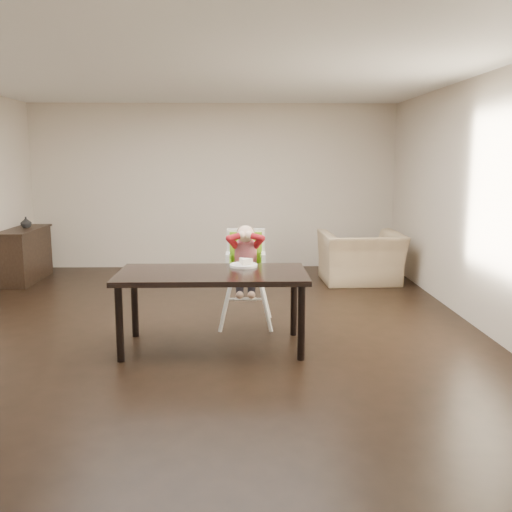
{
  "coord_description": "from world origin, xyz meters",
  "views": [
    {
      "loc": [
        0.44,
        -6.02,
        1.82
      ],
      "look_at": [
        0.6,
        -0.09,
        0.8
      ],
      "focal_mm": 40.0,
      "sensor_mm": 36.0,
      "label": 1
    }
  ],
  "objects": [
    {
      "name": "vase",
      "position": [
        -2.78,
        2.55,
        0.87
      ],
      "size": [
        0.2,
        0.21,
        0.16
      ],
      "primitive_type": "imported",
      "rotation": [
        0.0,
        0.0,
        -0.34
      ],
      "color": "#99999E",
      "rests_on": "sideboard"
    },
    {
      "name": "ground",
      "position": [
        0.0,
        0.0,
        0.0
      ],
      "size": [
        7.0,
        7.0,
        0.0
      ],
      "primitive_type": "plane",
      "color": "black",
      "rests_on": "ground"
    },
    {
      "name": "plate",
      "position": [
        0.47,
        -0.42,
        0.78
      ],
      "size": [
        0.35,
        0.35,
        0.08
      ],
      "rotation": [
        0.0,
        0.0,
        0.29
      ],
      "color": "white",
      "rests_on": "dining_table"
    },
    {
      "name": "armchair",
      "position": [
        2.2,
        2.19,
        0.5
      ],
      "size": [
        1.17,
        0.78,
        1.0
      ],
      "primitive_type": "imported",
      "rotation": [
        0.0,
        0.0,
        3.17
      ],
      "color": "tan",
      "rests_on": "ground"
    },
    {
      "name": "high_chair",
      "position": [
        0.49,
        0.11,
        0.78
      ],
      "size": [
        0.47,
        0.47,
        1.11
      ],
      "rotation": [
        0.0,
        0.0,
        -0.02
      ],
      "color": "white",
      "rests_on": "ground"
    },
    {
      "name": "room_walls",
      "position": [
        0.0,
        0.0,
        1.86
      ],
      "size": [
        6.02,
        7.02,
        2.71
      ],
      "color": "beige",
      "rests_on": "ground"
    },
    {
      "name": "dining_table",
      "position": [
        0.16,
        -0.68,
        0.67
      ],
      "size": [
        1.8,
        0.9,
        0.75
      ],
      "color": "black",
      "rests_on": "ground"
    },
    {
      "name": "sideboard",
      "position": [
        -2.78,
        2.43,
        0.4
      ],
      "size": [
        0.44,
        1.26,
        0.79
      ],
      "color": "black",
      "rests_on": "ground"
    }
  ]
}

